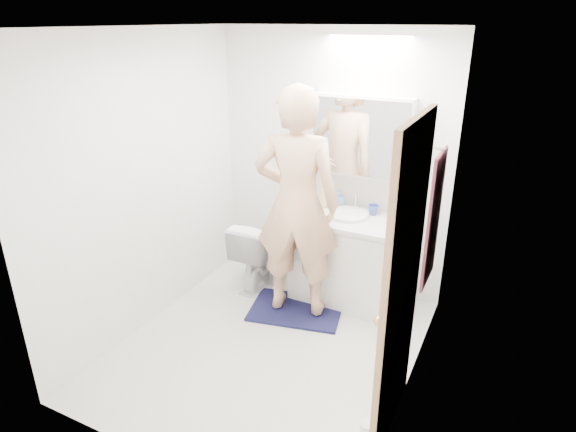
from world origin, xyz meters
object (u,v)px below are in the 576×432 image
Objects in this scene: toothbrush_cup at (373,210)px; vanity_cabinet at (345,261)px; soap_bottle_b at (338,199)px; toilet at (261,252)px; person at (297,204)px; soap_bottle_a at (325,194)px; medicine_cabinet at (361,137)px; toilet_paper_roll at (368,429)px.

vanity_cabinet is at bearing -139.41° from toothbrush_cup.
soap_bottle_b is 1.79× the size of toothbrush_cup.
soap_bottle_b is at bearing 130.58° from vanity_cabinet.
toilet is 0.35× the size of person.
toothbrush_cup is at bearing 1.23° from soap_bottle_a.
medicine_cabinet is at bearing -129.79° from person.
vanity_cabinet is 0.54m from toothbrush_cup.
soap_bottle_a is 0.47m from toothbrush_cup.
medicine_cabinet is 0.66m from toothbrush_cup.
soap_bottle_b is (-0.18, -0.03, -0.59)m from medicine_cabinet.
soap_bottle_a is (0.53, 0.27, 0.59)m from toilet.
vanity_cabinet is 8.18× the size of toilet_paper_roll.
toothbrush_cup is (0.16, -0.05, -0.63)m from medicine_cabinet.
toothbrush_cup is (1.00, 0.28, 0.52)m from toilet.
medicine_cabinet is 9.04× the size of toothbrush_cup.
vanity_cabinet is at bearing -138.69° from person.
medicine_cabinet is (0.02, 0.21, 1.11)m from vanity_cabinet.
person is (-0.30, -0.40, 0.64)m from vanity_cabinet.
person is (-0.32, -0.61, -0.47)m from medicine_cabinet.
medicine_cabinet is 8.00× the size of toilet_paper_roll.
medicine_cabinet reaches higher than soap_bottle_b.
toothbrush_cup is 0.89× the size of toilet_paper_roll.
soap_bottle_b is at bearing 176.64° from toothbrush_cup.
soap_bottle_a reaches higher than soap_bottle_b.
soap_bottle_a is at bearing -104.20° from person.
toilet_paper_roll is (1.00, -1.63, -0.89)m from soap_bottle_a.
soap_bottle_b reaches higher than toilet_paper_roll.
toilet_paper_roll is at bearing -62.28° from soap_bottle_b.
medicine_cabinet is 0.45× the size of person.
person is 0.56m from soap_bottle_a.
medicine_cabinet is 1.46m from toilet.
person is at bearing 133.46° from toilet_paper_roll.
vanity_cabinet is 1.02× the size of medicine_cabinet.
person is at bearing -130.84° from toothbrush_cup.
vanity_cabinet is 1.13m from medicine_cabinet.
vanity_cabinet is 0.82m from toilet.
soap_bottle_b is (-0.15, 0.18, 0.52)m from vanity_cabinet.
toilet is 6.30× the size of toilet_paper_roll.
toothbrush_cup is at bearing -164.98° from toilet.
person reaches higher than toilet.
person is 0.61m from soap_bottle_b.
person is at bearing -126.67° from vanity_cabinet.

